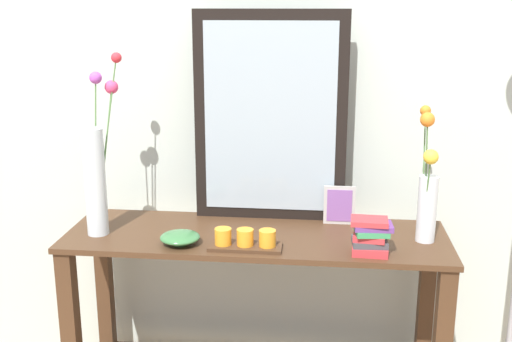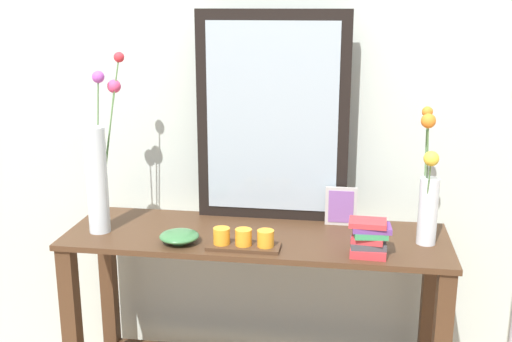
{
  "view_description": "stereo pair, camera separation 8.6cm",
  "coord_description": "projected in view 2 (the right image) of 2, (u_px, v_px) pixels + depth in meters",
  "views": [
    {
      "loc": [
        0.23,
        -2.07,
        1.59
      ],
      "look_at": [
        0.0,
        0.0,
        1.03
      ],
      "focal_mm": 44.0,
      "sensor_mm": 36.0,
      "label": 1
    },
    {
      "loc": [
        0.31,
        -2.06,
        1.59
      ],
      "look_at": [
        0.0,
        0.0,
        1.03
      ],
      "focal_mm": 44.0,
      "sensor_mm": 36.0,
      "label": 2
    }
  ],
  "objects": [
    {
      "name": "picture_frame_small",
      "position": [
        341.0,
        206.0,
        2.29
      ],
      "size": [
        0.11,
        0.01,
        0.14
      ],
      "color": "#B7B2AD",
      "rests_on": "console_table"
    },
    {
      "name": "wall_back",
      "position": [
        269.0,
        68.0,
        2.39
      ],
      "size": [
        6.4,
        0.08,
        2.7
      ],
      "primitive_type": "cube",
      "color": "beige",
      "rests_on": "ground"
    },
    {
      "name": "mirror_leaning",
      "position": [
        272.0,
        118.0,
        2.28
      ],
      "size": [
        0.56,
        0.03,
        0.77
      ],
      "color": "black",
      "rests_on": "console_table"
    },
    {
      "name": "book_stack",
      "position": [
        369.0,
        238.0,
        2.01
      ],
      "size": [
        0.14,
        0.1,
        0.12
      ],
      "color": "#C63338",
      "rests_on": "console_table"
    },
    {
      "name": "console_table",
      "position": [
        256.0,
        313.0,
        2.29
      ],
      "size": [
        1.35,
        0.43,
        0.8
      ],
      "color": "#472D1C",
      "rests_on": "ground"
    },
    {
      "name": "decorative_bowl",
      "position": [
        179.0,
        236.0,
        2.13
      ],
      "size": [
        0.14,
        0.14,
        0.04
      ],
      "color": "#38703D",
      "rests_on": "console_table"
    },
    {
      "name": "tall_vase_left",
      "position": [
        98.0,
        170.0,
        2.19
      ],
      "size": [
        0.12,
        0.17,
        0.63
      ],
      "color": "silver",
      "rests_on": "console_table"
    },
    {
      "name": "vase_right",
      "position": [
        428.0,
        194.0,
        2.08
      ],
      "size": [
        0.08,
        0.16,
        0.46
      ],
      "color": "silver",
      "rests_on": "console_table"
    },
    {
      "name": "candle_tray",
      "position": [
        244.0,
        240.0,
        2.08
      ],
      "size": [
        0.24,
        0.09,
        0.07
      ],
      "color": "#472D1C",
      "rests_on": "console_table"
    }
  ]
}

